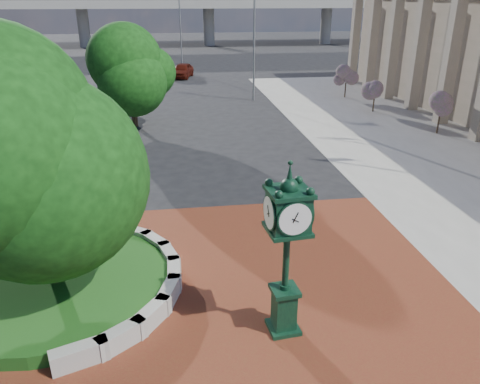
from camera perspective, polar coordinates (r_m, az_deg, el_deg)
name	(u,v)px	position (r m, az deg, el deg)	size (l,w,h in m)	color
ground	(237,277)	(13.89, -0.41, -10.38)	(200.00, 200.00, 0.00)	black
plaza	(242,297)	(13.06, 0.20, -12.68)	(12.00, 12.00, 0.04)	maroon
planter_wall	(142,277)	(13.71, -11.88, -10.10)	(2.96, 6.77, 0.54)	#9E9B93
grass_bed	(58,286)	(14.12, -21.32, -10.59)	(6.10, 6.10, 0.40)	#194112
overpass	(176,3)	(81.55, -7.82, 21.81)	(90.00, 12.00, 7.50)	#9E9B93
tree_planter	(36,166)	(12.64, -23.57, 2.97)	(5.20, 5.20, 6.33)	#38281C
tree_street	(131,74)	(29.95, -13.17, 13.81)	(4.40, 4.40, 5.45)	#38281C
post_clock	(287,245)	(10.71, 5.72, -6.46)	(0.98, 0.98, 4.35)	black
parked_car	(182,70)	(48.93, -7.04, 14.50)	(1.68, 4.17, 1.42)	#4C130A
street_lamp_near	(257,35)	(36.96, 2.07, 18.55)	(1.84, 0.66, 8.35)	slate
street_lamp_far	(182,25)	(53.93, -7.08, 19.57)	(1.75, 0.78, 8.12)	slate
shrub_near	(441,107)	(30.16, 23.30, 9.45)	(1.20, 1.20, 2.20)	#38281C
shrub_mid	(375,89)	(34.73, 16.15, 11.93)	(1.20, 1.20, 2.20)	#38281C
shrub_far	(346,78)	(39.35, 12.83, 13.43)	(1.20, 1.20, 2.20)	#38281C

